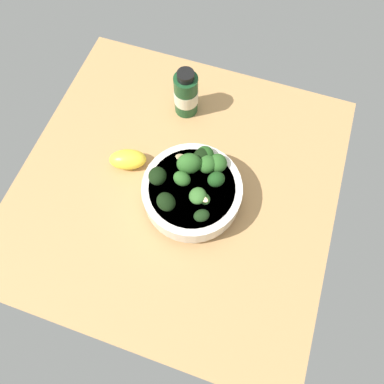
{
  "coord_description": "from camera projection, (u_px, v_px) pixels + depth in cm",
  "views": [
    {
      "loc": [
        12.85,
        -27.86,
        67.11
      ],
      "look_at": [
        4.25,
        -2.36,
        4.0
      ],
      "focal_mm": 32.56,
      "sensor_mm": 36.0,
      "label": 1
    }
  ],
  "objects": [
    {
      "name": "lemon_wedge",
      "position": [
        128.0,
        159.0,
        0.74
      ],
      "size": [
        8.95,
        6.91,
        3.91
      ],
      "primitive_type": "ellipsoid",
      "rotation": [
        0.0,
        0.0,
        3.49
      ],
      "color": "yellow",
      "rests_on": "ground_plane"
    },
    {
      "name": "ground_plane",
      "position": [
        177.0,
        187.0,
        0.75
      ],
      "size": [
        66.2,
        66.2,
        3.43
      ],
      "primitive_type": "cube",
      "color": "tan"
    },
    {
      "name": "bottle_tall",
      "position": [
        186.0,
        94.0,
        0.76
      ],
      "size": [
        5.38,
        5.38,
        11.9
      ],
      "color": "#194723",
      "rests_on": "ground_plane"
    },
    {
      "name": "bowl_of_broccoli",
      "position": [
        192.0,
        189.0,
        0.68
      ],
      "size": [
        19.49,
        19.49,
        11.09
      ],
      "color": "silver",
      "rests_on": "ground_plane"
    }
  ]
}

